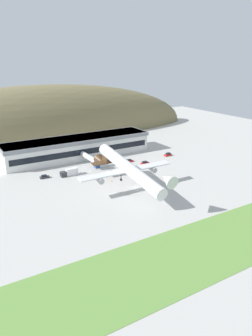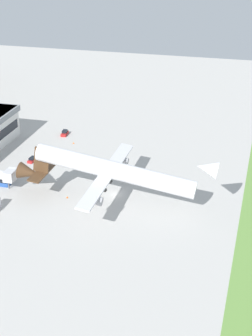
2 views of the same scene
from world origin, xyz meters
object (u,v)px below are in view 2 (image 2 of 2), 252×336
Objects in this scene: traffic_cone_1 at (74,143)px; service_car_2 at (60,155)px; cargo_airplane at (111,171)px; service_car_1 at (33,159)px; service_car_3 at (65,133)px; traffic_cone_0 at (67,197)px; fuel_truck at (9,177)px.

service_car_2 is at bearing 178.19° from traffic_cone_1.
cargo_airplane is 38.51m from service_car_1.
service_car_1 is 1.03× the size of service_car_3.
service_car_1 is at bearing 156.58° from traffic_cone_1.
service_car_2 is at bearing 44.46° from cargo_airplane.
service_car_3 is (18.81, 5.31, 0.07)m from service_car_2.
service_car_3 reaches higher than traffic_cone_0.
fuel_truck is at bearing 177.87° from service_car_1.
cargo_airplane reaches higher than service_car_2.
service_car_3 is 7.68× the size of traffic_cone_1.
cargo_airplane is 33.51m from fuel_truck.
service_car_3 is at bearing 15.77° from service_car_2.
service_car_1 is 18.71m from traffic_cone_1.
service_car_2 is 0.97× the size of service_car_3.
service_car_1 is 23.98m from service_car_3.
service_car_3 reaches higher than traffic_cone_1.
cargo_airplane is at bearing -146.87° from traffic_cone_1.
traffic_cone_0 is at bearing 93.03° from cargo_airplane.
traffic_cone_0 and traffic_cone_1 have the same top height.
service_car_3 reaches higher than service_car_2.
traffic_cone_1 is (-6.74, -5.69, -0.42)m from service_car_3.
service_car_1 is 0.64× the size of fuel_truck.
service_car_3 is 7.68× the size of traffic_cone_0.
service_car_2 is (25.12, 24.66, -8.69)m from cargo_airplane.
service_car_3 is at bearing -4.17° from service_car_1.
service_car_1 is 28.21m from traffic_cone_0.
traffic_cone_0 is (-0.66, 12.53, -9.03)m from cargo_airplane.
service_car_1 is at bearing 175.83° from service_car_3.
cargo_airplane is 7.60× the size of fuel_truck.
service_car_3 is at bearing 40.17° from traffic_cone_1.
traffic_cone_0 is (-44.60, -17.44, -0.42)m from service_car_3.
traffic_cone_0 is at bearing -137.17° from service_car_1.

